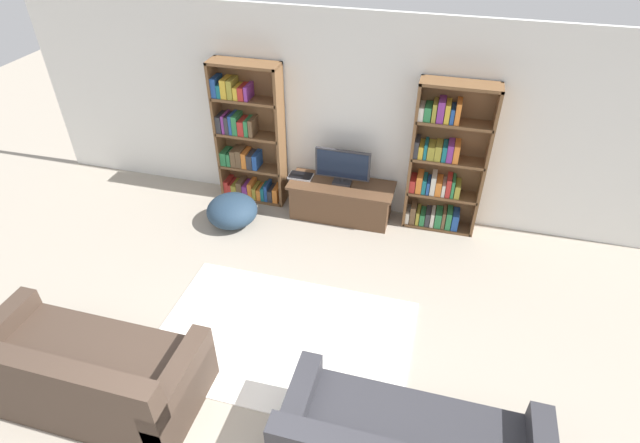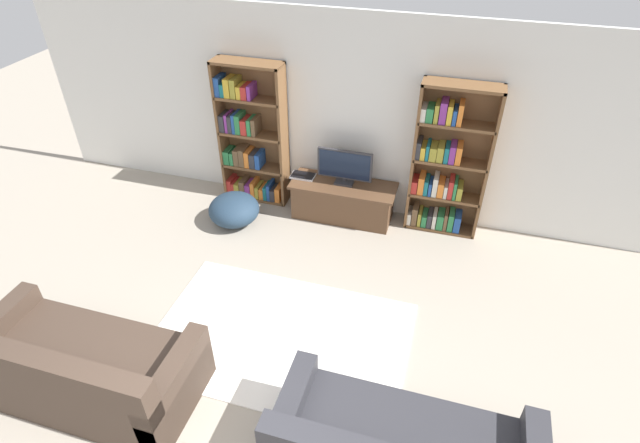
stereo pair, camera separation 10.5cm
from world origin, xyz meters
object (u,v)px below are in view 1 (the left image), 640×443
tv_stand (341,200)px  beanbag_ottoman (232,211)px  couch_left_sectional (86,375)px  television (343,166)px  bookshelf_left (248,139)px  laptop (301,176)px  bookshelf_right (444,164)px

tv_stand → beanbag_ottoman: 1.45m
couch_left_sectional → television: bearing=65.6°
bookshelf_left → television: 1.35m
television → laptop: (-0.57, 0.01, -0.24)m
television → beanbag_ottoman: size_ratio=1.07×
bookshelf_left → couch_left_sectional: size_ratio=0.98×
tv_stand → laptop: size_ratio=4.35×
bookshelf_left → television: size_ratio=2.73×
bookshelf_right → television: bookshelf_right is taller
tv_stand → beanbag_ottoman: size_ratio=2.07×
bookshelf_left → couch_left_sectional: 3.53m
television → beanbag_ottoman: bearing=-156.9°
television → beanbag_ottoman: 1.56m
laptop → beanbag_ottoman: bearing=-143.1°
television → couch_left_sectional: 3.71m
bookshelf_right → beanbag_ottoman: size_ratio=2.93×
bookshelf_right → beanbag_ottoman: bookshelf_right is taller
laptop → bookshelf_left: bearing=171.8°
bookshelf_right → beanbag_ottoman: (-2.58, -0.69, -0.71)m
tv_stand → television: 0.50m
laptop → tv_stand: bearing=-4.1°
bookshelf_left → tv_stand: bookshelf_left is taller
beanbag_ottoman → laptop: bearing=36.9°
bookshelf_left → bookshelf_right: 2.58m
bookshelf_left → tv_stand: size_ratio=1.42×
laptop → couch_left_sectional: couch_left_sectional is taller
bookshelf_right → couch_left_sectional: 4.48m
tv_stand → couch_left_sectional: size_ratio=0.69×
tv_stand → television: size_ratio=1.93×
bookshelf_left → beanbag_ottoman: 0.99m
laptop → couch_left_sectional: size_ratio=0.16×
bookshelf_left → laptop: 0.87m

